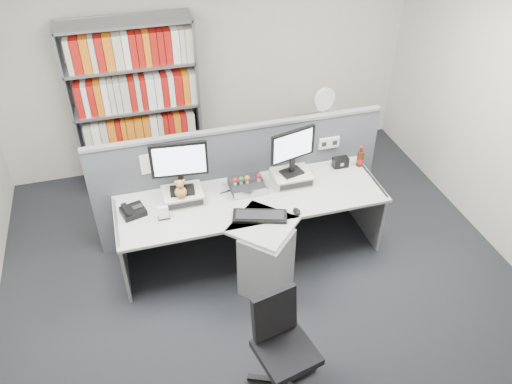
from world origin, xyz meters
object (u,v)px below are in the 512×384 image
object	(u,v)px
monitor_right	(293,148)
desktop_pc	(247,186)
speaker	(340,162)
desk_fan	(324,102)
monitor_left	(179,164)
desk	(258,233)
cola_bottle	(360,159)
keyboard	(260,216)
mouse	(297,211)
filing_cabinet	(319,149)
shelving_unit	(137,110)
office_chair	(282,342)
desk_phone	(133,211)
desk_calendar	(163,213)

from	to	relation	value
monitor_right	desktop_pc	size ratio (longest dim) A/B	1.49
speaker	desk_fan	distance (m)	0.95
monitor_left	desk	bearing A→B (deg)	-31.13
monitor_right	cola_bottle	distance (m)	0.84
desk_fan	desktop_pc	bearing A→B (deg)	-139.65
keyboard	mouse	size ratio (longest dim) A/B	5.05
desktop_pc	filing_cabinet	xyz separation A→B (m)	(1.20, 1.02, -0.41)
monitor_right	cola_bottle	xyz separation A→B (m)	(0.78, 0.06, -0.30)
keyboard	cola_bottle	size ratio (longest dim) A/B	2.24
shelving_unit	office_chair	bearing A→B (deg)	-76.82
monitor_left	desk_phone	xyz separation A→B (m)	(-0.49, -0.08, -0.38)
keyboard	office_chair	bearing A→B (deg)	-98.20
desk_phone	cola_bottle	size ratio (longest dim) A/B	1.07
desk_phone	cola_bottle	bearing A→B (deg)	3.57
mouse	monitor_right	bearing A→B (deg)	76.70
desk_calendar	shelving_unit	world-z (taller)	shelving_unit
keyboard	mouse	bearing A→B (deg)	-5.91
desktop_pc	filing_cabinet	bearing A→B (deg)	40.36
speaker	shelving_unit	size ratio (longest dim) A/B	0.08
shelving_unit	desk_calendar	bearing A→B (deg)	-88.36
shelving_unit	desk_fan	xyz separation A→B (m)	(2.10, -0.45, 0.02)
monitor_right	desk_fan	bearing A→B (deg)	54.09
mouse	speaker	size ratio (longest dim) A/B	0.65
desk	speaker	xyz separation A→B (m)	(1.04, 0.49, 0.32)
desktop_pc	desk_calendar	world-z (taller)	desk_calendar
keyboard	filing_cabinet	bearing A→B (deg)	50.80
shelving_unit	desk_fan	bearing A→B (deg)	-12.08
filing_cabinet	desk_fan	xyz separation A→B (m)	(0.00, -0.00, 0.65)
monitor_left	filing_cabinet	bearing A→B (deg)	28.97
desktop_pc	speaker	distance (m)	1.05
mouse	filing_cabinet	size ratio (longest dim) A/B	0.15
speaker	desk_fan	xyz separation A→B (m)	(0.16, 0.91, 0.22)
shelving_unit	office_chair	world-z (taller)	shelving_unit
shelving_unit	cola_bottle	bearing A→B (deg)	-33.18
monitor_right	desk_fan	xyz separation A→B (m)	(0.74, 1.02, -0.11)
monitor_left	desk_calendar	size ratio (longest dim) A/B	4.15
monitor_right	desk_calendar	world-z (taller)	monitor_right
desk_calendar	filing_cabinet	bearing A→B (deg)	31.14
monitor_left	desk_calendar	xyz separation A→B (m)	(-0.22, -0.22, -0.36)
filing_cabinet	desk_fan	world-z (taller)	desk_fan
monitor_right	speaker	distance (m)	0.68
desk_fan	office_chair	size ratio (longest dim) A/B	0.54
monitor_right	desk_calendar	bearing A→B (deg)	-170.37
monitor_right	desk_calendar	size ratio (longest dim) A/B	3.79
monitor_left	speaker	world-z (taller)	monitor_left
desk_phone	office_chair	xyz separation A→B (m)	(0.95, -1.56, -0.28)
desktop_pc	desk_fan	xyz separation A→B (m)	(1.20, 1.02, 0.23)
desktop_pc	desk_calendar	xyz separation A→B (m)	(-0.85, -0.22, 0.01)
filing_cabinet	desk_fan	size ratio (longest dim) A/B	1.47
speaker	desk_phone	bearing A→B (deg)	-175.00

